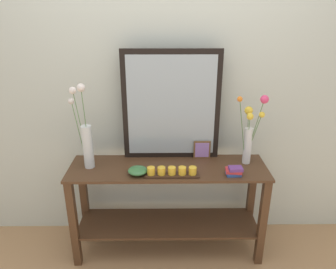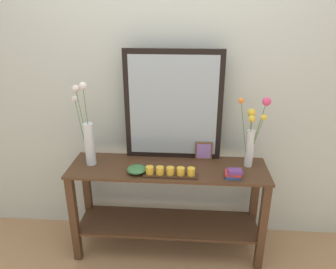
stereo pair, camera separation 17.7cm
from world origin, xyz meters
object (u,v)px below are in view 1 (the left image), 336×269
at_px(mirror_leaning, 171,106).
at_px(decorative_bowl, 138,171).
at_px(vase_right, 250,132).
at_px(candle_tray, 172,172).
at_px(console_table, 168,198).
at_px(book_stack, 234,171).
at_px(picture_frame_small, 202,150).
at_px(tall_vase_left, 86,137).

xyz_separation_m(mirror_leaning, decorative_bowl, (-0.25, -0.29, -0.39)).
distance_m(vase_right, candle_tray, 0.66).
relative_size(console_table, mirror_leaning, 1.76).
xyz_separation_m(console_table, mirror_leaning, (0.03, 0.18, 0.70)).
bearing_deg(candle_tray, book_stack, 0.50).
height_order(console_table, picture_frame_small, picture_frame_small).
bearing_deg(decorative_bowl, vase_right, 11.73).
xyz_separation_m(console_table, decorative_bowl, (-0.22, -0.11, 0.31)).
distance_m(console_table, picture_frame_small, 0.47).
bearing_deg(mirror_leaning, book_stack, -34.53).
relative_size(tall_vase_left, book_stack, 5.31).
bearing_deg(console_table, tall_vase_left, 178.43).
height_order(vase_right, picture_frame_small, vase_right).
bearing_deg(decorative_bowl, candle_tray, -5.42).
height_order(picture_frame_small, decorative_bowl, picture_frame_small).
distance_m(console_table, tall_vase_left, 0.79).
relative_size(vase_right, candle_tray, 1.41).
height_order(tall_vase_left, book_stack, tall_vase_left).
relative_size(mirror_leaning, tall_vase_left, 1.33).
bearing_deg(book_stack, tall_vase_left, 172.37).
relative_size(console_table, candle_tray, 3.81).
distance_m(mirror_leaning, candle_tray, 0.50).
bearing_deg(book_stack, mirror_leaning, 145.47).
xyz_separation_m(tall_vase_left, book_stack, (1.07, -0.14, -0.21)).
relative_size(tall_vase_left, decorative_bowl, 4.53).
xyz_separation_m(mirror_leaning, vase_right, (0.58, -0.11, -0.16)).
height_order(tall_vase_left, picture_frame_small, tall_vase_left).
bearing_deg(picture_frame_small, decorative_bowl, -152.15).
bearing_deg(vase_right, book_stack, -125.95).
distance_m(console_table, vase_right, 0.82).
distance_m(mirror_leaning, picture_frame_small, 0.43).
relative_size(decorative_bowl, book_stack, 1.17).
distance_m(tall_vase_left, picture_frame_small, 0.90).
bearing_deg(candle_tray, tall_vase_left, 166.73).
height_order(mirror_leaning, picture_frame_small, mirror_leaning).
bearing_deg(decorative_bowl, console_table, 26.22).
xyz_separation_m(vase_right, decorative_bowl, (-0.83, -0.17, -0.23)).
bearing_deg(decorative_bowl, tall_vase_left, 161.92).
bearing_deg(tall_vase_left, mirror_leaning, 14.56).
distance_m(candle_tray, book_stack, 0.45).
height_order(candle_tray, decorative_bowl, candle_tray).
bearing_deg(tall_vase_left, candle_tray, -13.27).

